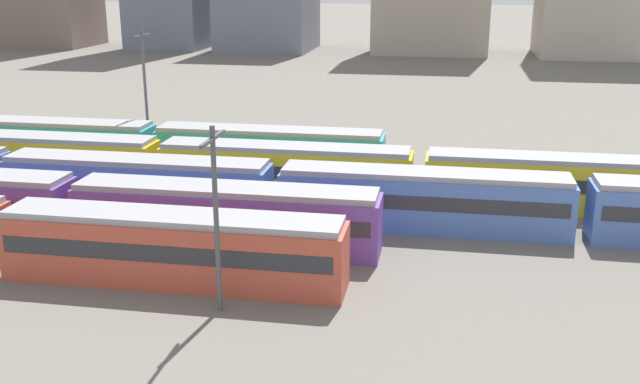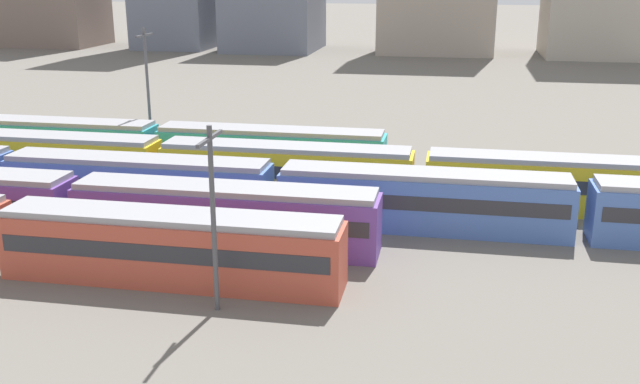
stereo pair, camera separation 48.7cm
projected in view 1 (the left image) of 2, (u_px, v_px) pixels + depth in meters
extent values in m
cube|color=#BC4C38|center=(173.00, 251.00, 37.35)|extent=(18.00, 3.00, 3.40)
cube|color=#2D2D33|center=(173.00, 244.00, 37.23)|extent=(17.20, 3.06, 0.90)
cube|color=#939399|center=(171.00, 217.00, 36.79)|extent=(17.60, 2.70, 0.35)
cube|color=#6B429E|center=(226.00, 220.00, 42.04)|extent=(18.00, 3.00, 3.40)
cube|color=#2D2D33|center=(226.00, 213.00, 41.92)|extent=(17.20, 3.06, 0.90)
cube|color=#939399|center=(225.00, 189.00, 41.48)|extent=(17.60, 2.70, 0.35)
cube|color=#4C70BC|center=(138.00, 187.00, 48.21)|extent=(18.00, 3.00, 3.40)
cube|color=#2D2D33|center=(137.00, 182.00, 48.08)|extent=(17.20, 3.06, 0.90)
cube|color=#939399|center=(136.00, 160.00, 47.65)|extent=(17.60, 2.70, 0.35)
cube|color=#4C70BC|center=(423.00, 203.00, 45.08)|extent=(18.00, 3.00, 3.40)
cube|color=#2D2D33|center=(423.00, 196.00, 44.96)|extent=(17.20, 3.06, 0.90)
cube|color=#939399|center=(424.00, 174.00, 44.53)|extent=(17.60, 2.70, 0.35)
cube|color=yellow|center=(42.00, 161.00, 54.75)|extent=(18.00, 3.00, 3.40)
cube|color=#2D2D33|center=(41.00, 156.00, 54.63)|extent=(17.20, 3.06, 0.90)
cube|color=#939399|center=(39.00, 137.00, 54.19)|extent=(17.60, 2.70, 0.35)
cube|color=yellow|center=(285.00, 173.00, 51.62)|extent=(18.00, 3.00, 3.40)
cube|color=#2D2D33|center=(285.00, 167.00, 51.50)|extent=(17.20, 3.06, 0.90)
cube|color=#939399|center=(285.00, 147.00, 51.07)|extent=(17.60, 2.70, 0.35)
cube|color=yellow|center=(560.00, 186.00, 48.50)|extent=(18.00, 3.00, 3.40)
cube|color=#2D2D33|center=(561.00, 180.00, 48.38)|extent=(17.20, 3.06, 0.90)
cube|color=#939399|center=(563.00, 159.00, 47.94)|extent=(17.60, 2.70, 0.35)
cube|color=teal|center=(48.00, 144.00, 60.04)|extent=(18.00, 3.00, 3.40)
cube|color=#2D2D33|center=(48.00, 139.00, 59.92)|extent=(17.20, 3.06, 0.90)
cube|color=#939399|center=(46.00, 122.00, 59.49)|extent=(17.60, 2.70, 0.35)
cube|color=teal|center=(269.00, 154.00, 56.92)|extent=(18.00, 3.00, 3.40)
cube|color=#2D2D33|center=(269.00, 149.00, 56.80)|extent=(17.20, 3.06, 0.90)
cube|color=#939399|center=(269.00, 131.00, 56.36)|extent=(17.60, 2.70, 0.35)
cylinder|color=#4C4C51|center=(216.00, 221.00, 33.35)|extent=(0.24, 0.24, 9.01)
cube|color=#47474C|center=(213.00, 139.00, 32.20)|extent=(0.16, 3.20, 0.16)
cylinder|color=#4C4C51|center=(146.00, 95.00, 60.74)|extent=(0.24, 0.24, 11.00)
cube|color=#47474C|center=(141.00, 36.00, 59.29)|extent=(0.16, 3.20, 0.16)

